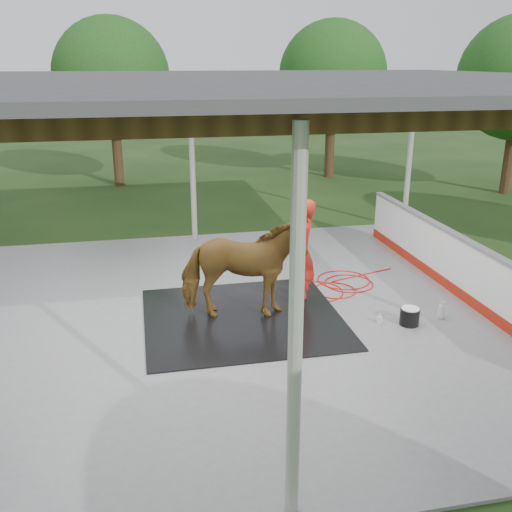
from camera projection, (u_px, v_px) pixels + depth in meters
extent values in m
plane|color=#1E3814|center=(223.00, 318.00, 10.13)|extent=(100.00, 100.00, 0.00)
cube|color=slate|center=(222.00, 317.00, 10.12)|extent=(12.00, 10.00, 0.05)
cylinder|color=beige|center=(295.00, 338.00, 5.14)|extent=(0.14, 0.14, 3.85)
cylinder|color=beige|center=(192.00, 163.00, 13.84)|extent=(0.14, 0.14, 3.85)
cylinder|color=beige|center=(410.00, 155.00, 14.93)|extent=(0.14, 0.14, 3.85)
cube|color=brown|center=(294.00, 123.00, 4.71)|extent=(12.00, 0.10, 0.18)
cube|color=brown|center=(257.00, 109.00, 6.10)|extent=(12.00, 0.10, 0.18)
cube|color=brown|center=(234.00, 100.00, 7.49)|extent=(12.00, 0.10, 0.18)
cube|color=brown|center=(218.00, 94.00, 8.88)|extent=(12.00, 0.10, 0.18)
cube|color=brown|center=(206.00, 89.00, 10.26)|extent=(12.00, 0.10, 0.18)
cube|color=brown|center=(197.00, 85.00, 11.65)|extent=(12.00, 0.10, 0.18)
cube|color=brown|center=(190.00, 83.00, 13.04)|extent=(12.00, 0.10, 0.18)
cube|color=#38383A|center=(217.00, 80.00, 8.81)|extent=(12.60, 10.60, 0.10)
cube|color=#A51F0D|center=(459.00, 290.00, 10.96)|extent=(0.14, 8.00, 0.20)
cube|color=white|center=(462.00, 266.00, 10.80)|extent=(0.12, 8.00, 1.00)
cube|color=slate|center=(465.00, 240.00, 10.63)|extent=(0.16, 8.00, 0.06)
cylinder|color=#382314|center=(118.00, 155.00, 20.50)|extent=(0.36, 0.36, 2.20)
sphere|color=#194714|center=(111.00, 77.00, 19.62)|extent=(4.00, 4.00, 4.00)
cylinder|color=#382314|center=(330.00, 148.00, 22.03)|extent=(0.36, 0.36, 2.20)
sphere|color=#194714|center=(333.00, 75.00, 21.15)|extent=(4.00, 4.00, 4.00)
cylinder|color=#382314|center=(508.00, 161.00, 19.28)|extent=(0.36, 0.36, 2.20)
cube|color=black|center=(243.00, 318.00, 10.00)|extent=(3.40, 3.19, 0.03)
imported|color=brown|center=(242.00, 269.00, 9.71)|extent=(2.22, 1.24, 1.78)
imported|color=red|center=(302.00, 254.00, 10.25)|extent=(0.69, 0.84, 1.99)
cylinder|color=black|center=(410.00, 317.00, 9.72)|extent=(0.33, 0.33, 0.29)
cylinder|color=white|center=(410.00, 309.00, 9.68)|extent=(0.30, 0.30, 0.03)
imported|color=silver|center=(442.00, 310.00, 9.95)|extent=(0.17, 0.17, 0.33)
imported|color=#338CD8|center=(380.00, 318.00, 9.80)|extent=(0.12, 0.12, 0.18)
torus|color=red|center=(344.00, 280.00, 11.72)|extent=(1.08, 1.08, 0.02)
torus|color=red|center=(349.00, 283.00, 11.54)|extent=(0.99, 0.99, 0.02)
torus|color=red|center=(335.00, 290.00, 11.19)|extent=(0.84, 0.84, 0.02)
torus|color=red|center=(317.00, 291.00, 11.13)|extent=(1.06, 1.06, 0.02)
cylinder|color=red|center=(362.00, 275.00, 11.99)|extent=(1.51, 0.51, 0.02)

